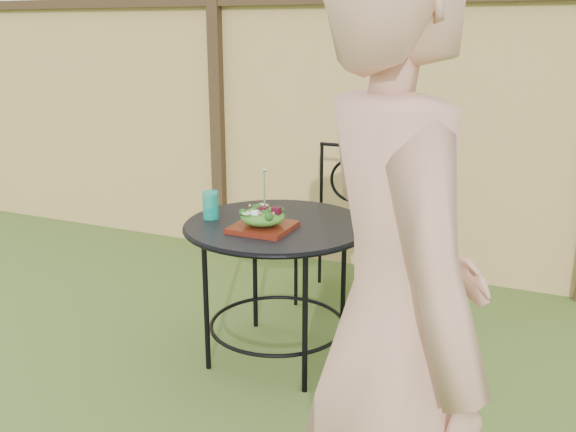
% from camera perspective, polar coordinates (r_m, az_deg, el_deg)
% --- Properties ---
extents(fence, '(8.00, 0.12, 1.90)m').
position_cam_1_polar(fence, '(4.40, 8.96, 7.05)').
color(fence, '#D3B868').
rests_on(fence, ground).
extents(patio_table, '(0.92, 0.92, 0.72)m').
position_cam_1_polar(patio_table, '(3.19, -0.97, -2.99)').
color(patio_table, black).
rests_on(patio_table, ground).
extents(patio_chair, '(0.46, 0.46, 0.95)m').
position_cam_1_polar(patio_chair, '(3.99, 4.83, -0.33)').
color(patio_chair, black).
rests_on(patio_chair, ground).
extents(diner, '(0.77, 0.82, 1.88)m').
position_cam_1_polar(diner, '(1.58, 9.39, -10.17)').
color(diner, tan).
rests_on(diner, ground).
extents(salad_plate, '(0.27, 0.27, 0.02)m').
position_cam_1_polar(salad_plate, '(3.04, -2.24, -1.00)').
color(salad_plate, '#430F09').
rests_on(salad_plate, patio_table).
extents(salad, '(0.21, 0.21, 0.08)m').
position_cam_1_polar(salad, '(3.02, -2.25, -0.06)').
color(salad, '#235614').
rests_on(salad, salad_plate).
extents(fork, '(0.01, 0.01, 0.18)m').
position_cam_1_polar(fork, '(2.99, -2.10, 2.31)').
color(fork, silver).
rests_on(fork, salad).
extents(drinking_glass, '(0.08, 0.08, 0.14)m').
position_cam_1_polar(drinking_glass, '(3.23, -6.90, 0.99)').
color(drinking_glass, '#0C8D79').
rests_on(drinking_glass, patio_table).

